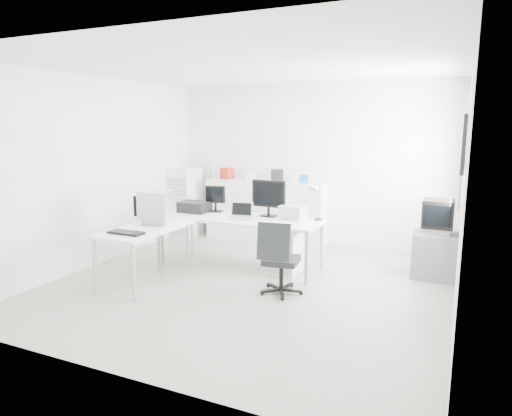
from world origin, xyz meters
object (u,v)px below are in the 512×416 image
at_px(crt_monitor, 157,209).
at_px(main_desk, 240,242).
at_px(sideboard, 266,211).
at_px(side_desk, 147,255).
at_px(drawer_pedestal, 285,252).
at_px(office_chair, 281,257).
at_px(filing_cabinet, 185,202).
at_px(inkjet_printer, 194,207).
at_px(crt_tv, 438,217).
at_px(lcd_monitor_small, 216,199).
at_px(laptop, 240,212).
at_px(tv_cabinet, 435,255).
at_px(laser_printer, 293,212).
at_px(lcd_monitor_large, 269,198).

bearing_deg(crt_monitor, main_desk, 32.82).
bearing_deg(sideboard, side_desk, -102.34).
relative_size(drawer_pedestal, office_chair, 0.63).
xyz_separation_m(drawer_pedestal, filing_cabinet, (-2.52, 1.29, 0.34)).
bearing_deg(side_desk, inkjet_printer, 90.00).
height_order(main_desk, crt_tv, crt_tv).
height_order(crt_monitor, office_chair, crt_monitor).
distance_m(main_desk, drawer_pedestal, 0.71).
relative_size(inkjet_printer, lcd_monitor_small, 1.16).
relative_size(laptop, tv_cabinet, 0.53).
bearing_deg(inkjet_printer, sideboard, 67.73).
height_order(office_chair, crt_tv, crt_tv).
relative_size(inkjet_printer, laser_printer, 1.32).
height_order(side_desk, lcd_monitor_large, lcd_monitor_large).
bearing_deg(filing_cabinet, inkjet_printer, -51.88).
bearing_deg(lcd_monitor_small, filing_cabinet, 127.52).
bearing_deg(laser_printer, lcd_monitor_large, -177.45).
bearing_deg(main_desk, laser_printer, 16.35).
xyz_separation_m(side_desk, crt_monitor, (0.00, 0.25, 0.58)).
distance_m(lcd_monitor_small, sideboard, 1.44).
distance_m(tv_cabinet, sideboard, 3.09).
bearing_deg(lcd_monitor_large, crt_monitor, -135.10).
distance_m(laser_printer, crt_tv, 1.97).
distance_m(main_desk, crt_tv, 2.80).
bearing_deg(lcd_monitor_large, drawer_pedestal, -27.36).
relative_size(lcd_monitor_small, crt_tv, 0.79).
xyz_separation_m(lcd_monitor_small, crt_monitor, (-0.30, -1.10, 0.01)).
bearing_deg(crt_monitor, lcd_monitor_small, 62.56).
height_order(office_chair, tv_cabinet, office_chair).
bearing_deg(lcd_monitor_large, crt_tv, 12.28).
xyz_separation_m(inkjet_printer, laser_printer, (1.60, 0.12, 0.02)).
relative_size(inkjet_printer, tv_cabinet, 0.71).
xyz_separation_m(lcd_monitor_large, office_chair, (0.60, -1.02, -0.55)).
height_order(crt_monitor, sideboard, crt_monitor).
bearing_deg(main_desk, laptop, -63.43).
relative_size(main_desk, filing_cabinet, 1.86).
bearing_deg(crt_monitor, filing_cabinet, 101.79).
relative_size(lcd_monitor_large, sideboard, 0.25).
bearing_deg(office_chair, inkjet_printer, 146.93).
bearing_deg(drawer_pedestal, tv_cabinet, 17.04).
distance_m(crt_monitor, sideboard, 2.56).
xyz_separation_m(inkjet_printer, tv_cabinet, (3.53, 0.56, -0.51)).
bearing_deg(crt_monitor, laser_printer, 21.59).
height_order(inkjet_printer, sideboard, sideboard).
xyz_separation_m(laser_printer, office_chair, (0.20, -0.99, -0.37)).
xyz_separation_m(tv_cabinet, crt_tv, (0.00, 0.00, 0.54)).
xyz_separation_m(laser_printer, filing_cabinet, (-2.57, 1.12, -0.20)).
height_order(main_desk, drawer_pedestal, main_desk).
bearing_deg(laptop, lcd_monitor_large, 37.84).
xyz_separation_m(office_chair, sideboard, (-1.21, 2.37, 0.08)).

